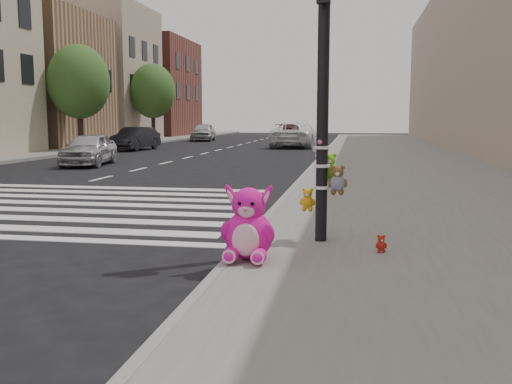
% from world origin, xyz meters
% --- Properties ---
extents(ground, '(120.00, 120.00, 0.00)m').
position_xyz_m(ground, '(0.00, 0.00, 0.00)').
color(ground, black).
rests_on(ground, ground).
extents(sidewalk_near, '(7.00, 80.00, 0.14)m').
position_xyz_m(sidewalk_near, '(5.00, 10.00, 0.07)').
color(sidewalk_near, slate).
rests_on(sidewalk_near, ground).
extents(sidewalk_far, '(6.00, 80.00, 0.14)m').
position_xyz_m(sidewalk_far, '(-13.50, 20.00, 0.07)').
color(sidewalk_far, slate).
rests_on(sidewalk_far, ground).
extents(curb_edge, '(0.12, 80.00, 0.15)m').
position_xyz_m(curb_edge, '(1.55, 10.00, 0.07)').
color(curb_edge, gray).
rests_on(curb_edge, ground).
extents(crosswalk, '(11.00, 6.00, 0.01)m').
position_xyz_m(crosswalk, '(-4.50, 5.20, 0.01)').
color(crosswalk, silver).
rests_on(crosswalk, ground).
extents(bld_far_c, '(6.00, 8.00, 8.00)m').
position_xyz_m(bld_far_c, '(-15.50, 26.00, 4.00)').
color(bld_far_c, '#A77E59').
rests_on(bld_far_c, ground).
extents(bld_far_d, '(6.00, 8.00, 10.00)m').
position_xyz_m(bld_far_d, '(-15.50, 35.00, 5.00)').
color(bld_far_d, tan).
rests_on(bld_far_d, ground).
extents(bld_far_e, '(6.00, 10.00, 9.00)m').
position_xyz_m(bld_far_e, '(-15.50, 46.00, 4.50)').
color(bld_far_e, brown).
rests_on(bld_far_e, ground).
extents(signal_pole, '(0.67, 0.50, 4.00)m').
position_xyz_m(signal_pole, '(2.62, 1.82, 1.79)').
color(signal_pole, black).
rests_on(signal_pole, sidewalk_near).
extents(tree_far_b, '(3.20, 3.20, 5.44)m').
position_xyz_m(tree_far_b, '(-11.20, 22.00, 3.65)').
color(tree_far_b, '#382619').
rests_on(tree_far_b, sidewalk_far).
extents(tree_far_c, '(3.20, 3.20, 5.44)m').
position_xyz_m(tree_far_c, '(-11.20, 33.00, 3.65)').
color(tree_far_c, '#382619').
rests_on(tree_far_c, sidewalk_far).
extents(pink_bunny, '(0.66, 0.67, 0.93)m').
position_xyz_m(pink_bunny, '(1.80, 0.57, 0.52)').
color(pink_bunny, '#FF15AB').
rests_on(pink_bunny, sidewalk_near).
extents(red_teddy, '(0.18, 0.14, 0.23)m').
position_xyz_m(red_teddy, '(3.40, 1.22, 0.25)').
color(red_teddy, '#AF2011').
rests_on(red_teddy, sidewalk_near).
extents(car_silver_far, '(2.05, 3.86, 1.25)m').
position_xyz_m(car_silver_far, '(-7.02, 14.38, 0.63)').
color(car_silver_far, silver).
rests_on(car_silver_far, ground).
extents(car_dark_far, '(1.68, 4.00, 1.29)m').
position_xyz_m(car_dark_far, '(-9.05, 24.16, 0.64)').
color(car_dark_far, black).
rests_on(car_dark_far, ground).
extents(car_white_near, '(2.88, 5.57, 1.50)m').
position_xyz_m(car_white_near, '(-0.50, 28.73, 0.75)').
color(car_white_near, white).
rests_on(car_white_near, ground).
extents(car_maroon_near, '(1.89, 4.46, 1.28)m').
position_xyz_m(car_maroon_near, '(-2.63, 42.50, 0.64)').
color(car_maroon_near, maroon).
rests_on(car_maroon_near, ground).
extents(car_silver_deep, '(2.12, 4.22, 1.38)m').
position_xyz_m(car_silver_deep, '(-8.56, 36.77, 0.69)').
color(car_silver_deep, silver).
rests_on(car_silver_deep, ground).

